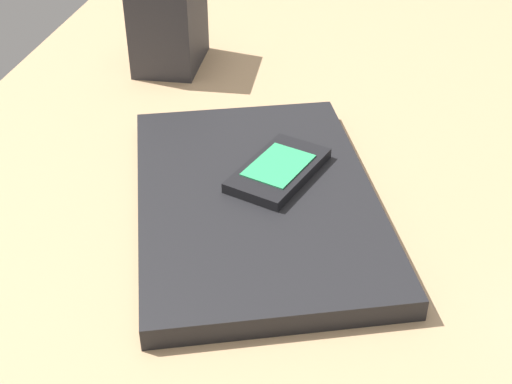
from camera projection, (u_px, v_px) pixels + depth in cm
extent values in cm
cube|color=tan|center=(276.00, 177.00, 77.47)|extent=(120.00, 80.00, 3.00)
cube|color=black|center=(256.00, 200.00, 69.54)|extent=(40.55, 33.07, 2.17)
cube|color=black|center=(278.00, 170.00, 70.99)|extent=(12.98, 9.99, 1.08)
cube|color=#33A566|center=(279.00, 165.00, 70.64)|extent=(8.41, 7.14, 0.14)
cube|color=#2D2D33|center=(169.00, 23.00, 95.33)|extent=(12.28, 8.74, 11.96)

